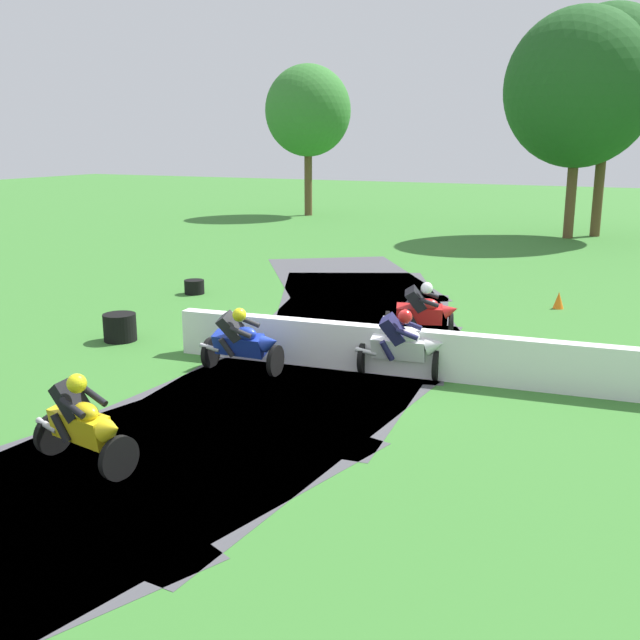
% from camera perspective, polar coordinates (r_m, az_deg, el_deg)
% --- Properties ---
extents(ground_plane, '(120.00, 120.00, 0.00)m').
position_cam_1_polar(ground_plane, '(14.45, 0.23, -3.57)').
color(ground_plane, '#38752D').
extents(track_asphalt, '(9.92, 27.32, 0.01)m').
position_cam_1_polar(track_asphalt, '(14.86, -3.96, -3.10)').
color(track_asphalt, '#47474C').
rests_on(track_asphalt, ground).
extents(safety_barrier, '(16.18, 1.89, 0.90)m').
position_cam_1_polar(safety_barrier, '(13.56, 21.00, -3.72)').
color(safety_barrier, white).
rests_on(safety_barrier, ground).
extents(motorcycle_lead_yellow, '(1.71, 0.94, 1.43)m').
position_cam_1_polar(motorcycle_lead_yellow, '(10.37, -17.84, -7.58)').
color(motorcycle_lead_yellow, black).
rests_on(motorcycle_lead_yellow, ground).
extents(motorcycle_chase_blue, '(1.68, 0.91, 1.42)m').
position_cam_1_polar(motorcycle_chase_blue, '(13.91, -6.02, -1.66)').
color(motorcycle_chase_blue, black).
rests_on(motorcycle_chase_blue, ground).
extents(motorcycle_trailing_white, '(1.69, 0.93, 1.43)m').
position_cam_1_polar(motorcycle_trailing_white, '(13.66, 6.41, -1.91)').
color(motorcycle_trailing_white, black).
rests_on(motorcycle_trailing_white, ground).
extents(motorcycle_fourth_red, '(1.74, 1.18, 1.42)m').
position_cam_1_polar(motorcycle_fourth_red, '(16.36, 7.95, 0.65)').
color(motorcycle_fourth_red, black).
rests_on(motorcycle_fourth_red, ground).
extents(tire_stack_mid_a, '(0.72, 0.72, 0.60)m').
position_cam_1_polar(tire_stack_mid_a, '(16.76, -15.20, -0.55)').
color(tire_stack_mid_a, black).
rests_on(tire_stack_mid_a, ground).
extents(tire_stack_mid_b, '(0.57, 0.57, 0.40)m').
position_cam_1_polar(tire_stack_mid_b, '(21.40, -9.69, 2.54)').
color(tire_stack_mid_b, black).
rests_on(tire_stack_mid_b, ground).
extents(traffic_cone, '(0.28, 0.28, 0.44)m').
position_cam_1_polar(traffic_cone, '(20.24, 17.95, 1.46)').
color(traffic_cone, orange).
rests_on(traffic_cone, ground).
extents(tree_far_left, '(4.80, 4.80, 8.36)m').
position_cam_1_polar(tree_far_left, '(42.92, -0.93, 15.84)').
color(tree_far_left, brown).
rests_on(tree_far_left, ground).
extents(tree_mid_rise, '(5.63, 5.63, 9.98)m').
position_cam_1_polar(tree_mid_rise, '(35.87, 21.42, 17.22)').
color(tree_mid_rise, brown).
rests_on(tree_mid_rise, ground).
extents(tree_distant, '(6.37, 6.37, 9.76)m').
position_cam_1_polar(tree_distant, '(34.76, 19.42, 16.53)').
color(tree_distant, brown).
rests_on(tree_distant, ground).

